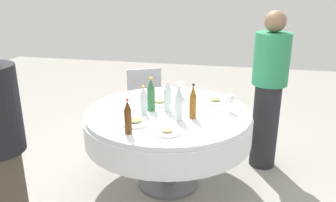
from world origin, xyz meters
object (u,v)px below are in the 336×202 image
(dining_table, at_px, (168,126))
(chair_south, at_px, (143,95))
(wine_glass_outer, at_px, (182,86))
(plate_inner, at_px, (167,132))
(bottle_green_east, at_px, (151,95))
(bottle_clear_near, at_px, (168,98))
(bottle_clear_left, at_px, (144,102))
(plate_rear, at_px, (215,101))
(plate_right, at_px, (159,102))
(bottle_brown_south, at_px, (128,118))
(person_east, at_px, (269,89))
(bottle_clear_far, at_px, (179,104))
(bottle_amber_outer, at_px, (193,102))
(plate_west, at_px, (136,122))
(wine_glass_far, at_px, (230,100))

(dining_table, bearing_deg, chair_south, 27.09)
(wine_glass_outer, relative_size, plate_inner, 0.74)
(bottle_green_east, bearing_deg, bottle_clear_near, -86.85)
(bottle_clear_left, bearing_deg, wine_glass_outer, -23.11)
(bottle_clear_near, height_order, plate_rear, bottle_clear_near)
(bottle_clear_near, relative_size, plate_right, 1.25)
(bottle_brown_south, xyz_separation_m, plate_inner, (0.06, -0.29, -0.11))
(bottle_brown_south, xyz_separation_m, person_east, (1.10, -1.08, -0.04))
(plate_rear, height_order, person_east, person_east)
(bottle_clear_far, xyz_separation_m, plate_rear, (0.53, -0.26, -0.13))
(dining_table, height_order, bottle_amber_outer, bottle_amber_outer)
(bottle_brown_south, bearing_deg, bottle_clear_far, -44.50)
(plate_rear, bearing_deg, plate_west, 138.41)
(bottle_green_east, xyz_separation_m, bottle_clear_near, (0.01, -0.15, -0.01))
(bottle_green_east, distance_m, wine_glass_outer, 0.47)
(bottle_clear_left, distance_m, bottle_clear_near, 0.23)
(bottle_clear_far, xyz_separation_m, person_east, (0.77, -0.76, -0.06))
(bottle_clear_left, xyz_separation_m, plate_rear, (0.47, -0.57, -0.11))
(bottle_clear_left, relative_size, plate_right, 1.19)
(dining_table, distance_m, wine_glass_far, 0.60)
(bottle_clear_left, height_order, plate_inner, bottle_clear_left)
(bottle_clear_left, relative_size, bottle_clear_far, 0.85)
(bottle_clear_near, bearing_deg, bottle_amber_outer, -115.93)
(plate_right, bearing_deg, bottle_green_east, 171.16)
(dining_table, relative_size, bottle_amber_outer, 5.00)
(bottle_clear_far, bearing_deg, person_east, -44.54)
(plate_west, xyz_separation_m, chair_south, (1.37, 0.33, -0.23))
(bottle_clear_left, bearing_deg, plate_inner, -139.91)
(plate_inner, xyz_separation_m, chair_south, (1.51, 0.63, -0.23))
(bottle_clear_near, bearing_deg, plate_rear, -48.62)
(bottle_clear_left, height_order, plate_right, bottle_clear_left)
(wine_glass_far, bearing_deg, plate_rear, 31.73)
(wine_glass_far, xyz_separation_m, chair_south, (0.94, 1.06, -0.33))
(plate_inner, relative_size, chair_south, 0.24)
(bottle_clear_left, height_order, bottle_clear_near, bottle_clear_near)
(wine_glass_outer, height_order, plate_inner, wine_glass_outer)
(plate_west, bearing_deg, bottle_clear_far, -68.13)
(plate_west, bearing_deg, plate_right, -8.84)
(wine_glass_outer, bearing_deg, chair_south, 42.66)
(wine_glass_far, height_order, wine_glass_outer, same)
(wine_glass_far, distance_m, wine_glass_outer, 0.57)
(bottle_green_east, distance_m, bottle_amber_outer, 0.40)
(bottle_brown_south, height_order, plate_right, bottle_brown_south)
(bottle_brown_south, distance_m, plate_inner, 0.32)
(chair_south, bearing_deg, bottle_green_east, -97.17)
(plate_rear, height_order, plate_inner, same)
(wine_glass_far, height_order, plate_rear, wine_glass_far)
(dining_table, distance_m, bottle_amber_outer, 0.39)
(plate_right, height_order, person_east, person_east)
(bottle_clear_left, relative_size, plate_west, 1.02)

